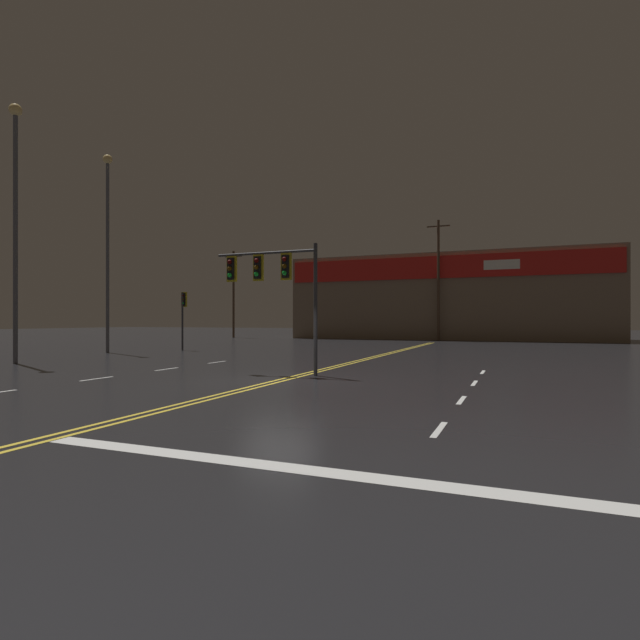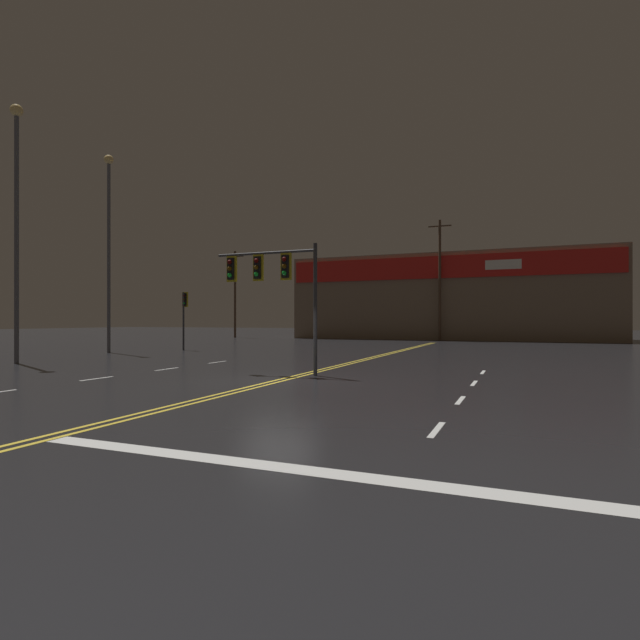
{
  "view_description": "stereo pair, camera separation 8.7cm",
  "coord_description": "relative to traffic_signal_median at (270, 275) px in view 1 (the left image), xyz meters",
  "views": [
    {
      "loc": [
        7.4,
        -14.62,
        1.99
      ],
      "look_at": [
        0.0,
        3.6,
        2.0
      ],
      "focal_mm": 28.0,
      "sensor_mm": 36.0,
      "label": 1
    },
    {
      "loc": [
        7.48,
        -14.58,
        1.99
      ],
      "look_at": [
        0.0,
        3.6,
        2.0
      ],
      "focal_mm": 28.0,
      "sensor_mm": 36.0,
      "label": 2
    }
  ],
  "objects": [
    {
      "name": "ground_plane",
      "position": [
        1.29,
        -1.84,
        -3.69
      ],
      "size": [
        200.0,
        200.0,
        0.0
      ],
      "primitive_type": "plane",
      "color": "black"
    },
    {
      "name": "road_markings",
      "position": [
        2.64,
        -3.78,
        -3.68
      ],
      "size": [
        17.82,
        60.0,
        0.01
      ],
      "color": "gold",
      "rests_on": "ground"
    },
    {
      "name": "traffic_signal_median",
      "position": [
        0.0,
        0.0,
        0.0
      ],
      "size": [
        4.14,
        0.36,
        4.75
      ],
      "color": "#38383D",
      "rests_on": "ground"
    },
    {
      "name": "traffic_signal_corner_northwest",
      "position": [
        -12.15,
        10.74,
        -0.84
      ],
      "size": [
        0.42,
        0.36,
        3.87
      ],
      "color": "#38383D",
      "rests_on": "ground"
    },
    {
      "name": "streetlight_near_left",
      "position": [
        -14.85,
        6.9,
        3.8
      ],
      "size": [
        0.56,
        0.56,
        12.13
      ],
      "color": "#59595E",
      "rests_on": "ground"
    },
    {
      "name": "streetlight_median_approach",
      "position": [
        -12.87,
        -0.54,
        3.69
      ],
      "size": [
        0.56,
        0.56,
        11.93
      ],
      "color": "#59595E",
      "rests_on": "ground"
    },
    {
      "name": "building_backdrop",
      "position": [
        1.29,
        38.24,
        0.69
      ],
      "size": [
        32.07,
        10.23,
        8.73
      ],
      "color": "#7A6651",
      "rests_on": "ground"
    },
    {
      "name": "utility_pole_row",
      "position": [
        0.77,
        32.71,
        1.72
      ],
      "size": [
        48.62,
        0.26,
        11.73
      ],
      "color": "#4C3828",
      "rests_on": "ground"
    }
  ]
}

